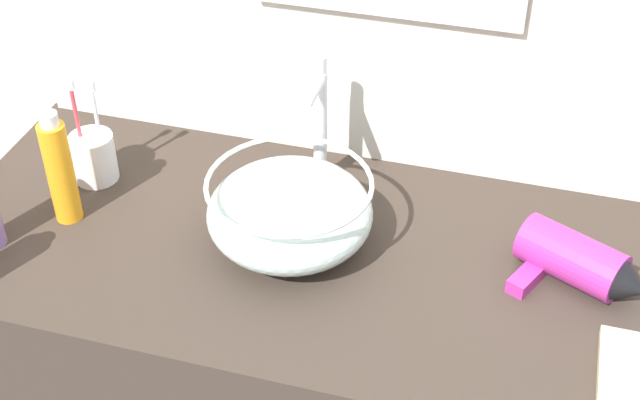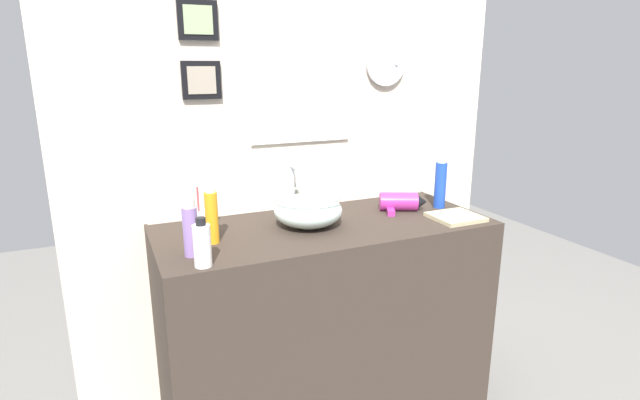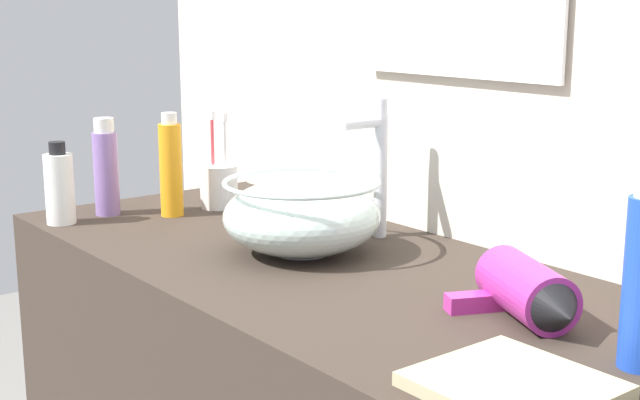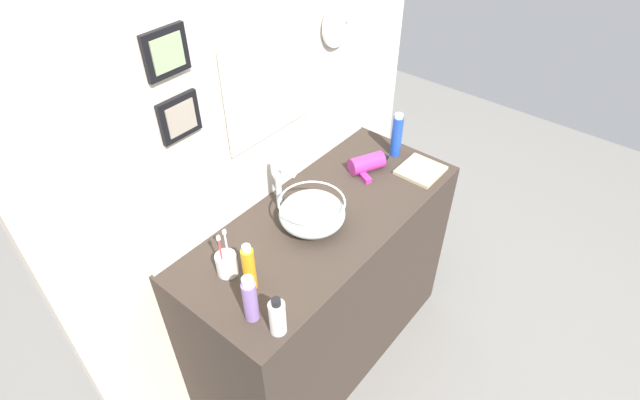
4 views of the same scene
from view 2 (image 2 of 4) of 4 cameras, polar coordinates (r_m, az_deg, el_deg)
The scene contains 11 objects.
vanity_counter at distance 2.16m, azimuth 0.53°, elevation -14.52°, with size 1.31×0.57×0.93m, color #382D26.
back_panel at distance 2.18m, azimuth -2.86°, elevation 7.38°, with size 1.94×0.10×2.47m.
glass_bowl_sink at distance 1.93m, azimuth -1.37°, elevation -1.13°, with size 0.26×0.26×0.13m.
faucet at distance 2.06m, azimuth -3.17°, elevation 2.06°, with size 0.02×0.10×0.25m.
hair_drier at distance 2.17m, azimuth 9.34°, elevation -0.23°, with size 0.21×0.15×0.08m.
toothbrush_cup at distance 1.90m, azimuth -13.11°, elevation -2.41°, with size 0.08×0.08×0.20m.
spray_bottle at distance 2.23m, azimuth 13.59°, elevation 1.80°, with size 0.05×0.05×0.22m.
soap_dispenser at distance 1.59m, azimuth -13.32°, elevation -4.98°, with size 0.06×0.06×0.16m.
shampoo_bottle at distance 1.78m, azimuth -12.28°, elevation -1.85°, with size 0.04×0.04×0.21m.
lotion_bottle at distance 1.67m, azimuth -14.59°, elevation -3.23°, with size 0.05×0.05×0.19m.
hand_towel at distance 2.11m, azimuth 15.24°, elevation -1.88°, with size 0.19×0.18×0.02m, color tan.
Camera 2 is at (-0.78, -1.71, 1.53)m, focal length 28.00 mm.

